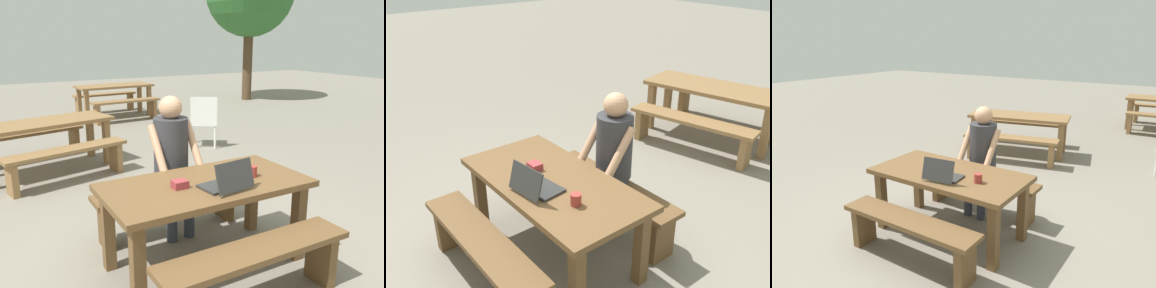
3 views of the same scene
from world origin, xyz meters
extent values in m
plane|color=gray|center=(0.00, 0.00, 0.00)|extent=(30.00, 30.00, 0.00)
cube|color=brown|center=(0.00, 0.00, 0.69)|extent=(1.62, 0.82, 0.05)
cube|color=brown|center=(-0.71, -0.31, 0.33)|extent=(0.09, 0.09, 0.66)
cube|color=brown|center=(0.71, -0.31, 0.33)|extent=(0.09, 0.09, 0.66)
cube|color=brown|center=(-0.71, 0.31, 0.33)|extent=(0.09, 0.09, 0.66)
cube|color=brown|center=(0.71, 0.31, 0.33)|extent=(0.09, 0.09, 0.66)
cube|color=brown|center=(0.00, -0.65, 0.43)|extent=(1.45, 0.30, 0.05)
cube|color=brown|center=(-0.63, -0.65, 0.21)|extent=(0.08, 0.24, 0.41)
cube|color=brown|center=(0.63, -0.65, 0.21)|extent=(0.08, 0.24, 0.41)
cube|color=brown|center=(0.00, 0.65, 0.43)|extent=(1.45, 0.30, 0.05)
cube|color=brown|center=(-0.63, 0.65, 0.21)|extent=(0.08, 0.24, 0.41)
cube|color=brown|center=(0.63, 0.65, 0.21)|extent=(0.08, 0.24, 0.41)
cube|color=#2D2D2D|center=(0.06, -0.15, 0.72)|extent=(0.36, 0.26, 0.02)
cube|color=#2D2D2D|center=(0.07, -0.29, 0.84)|extent=(0.34, 0.11, 0.22)
cube|color=#0F1933|center=(0.07, -0.28, 0.84)|extent=(0.31, 0.09, 0.20)
cube|color=#993338|center=(-0.24, -0.01, 0.74)|extent=(0.11, 0.10, 0.06)
cylinder|color=#99332D|center=(0.40, -0.07, 0.76)|extent=(0.08, 0.08, 0.09)
cylinder|color=#333847|center=(-0.07, 0.47, 0.23)|extent=(0.10, 0.10, 0.46)
cylinder|color=#333847|center=(0.11, 0.47, 0.23)|extent=(0.10, 0.10, 0.46)
cube|color=#333847|center=(0.02, 0.56, 0.50)|extent=(0.28, 0.28, 0.12)
cylinder|color=#333338|center=(0.02, 0.65, 0.82)|extent=(0.32, 0.32, 0.57)
cylinder|color=tan|center=(-0.16, 0.55, 0.87)|extent=(0.07, 0.32, 0.41)
cylinder|color=tan|center=(0.20, 0.55, 0.87)|extent=(0.07, 0.32, 0.41)
sphere|color=tan|center=(0.02, 0.65, 1.20)|extent=(0.21, 0.21, 0.21)
cylinder|color=white|center=(1.65, 3.13, 0.20)|extent=(0.04, 0.04, 0.39)
cube|color=olive|center=(-0.67, 3.12, 0.68)|extent=(1.89, 1.07, 0.05)
cube|color=olive|center=(-1.39, 2.70, 0.33)|extent=(0.11, 0.11, 0.66)
cube|color=olive|center=(0.15, 3.05, 0.33)|extent=(0.11, 0.11, 0.66)
cube|color=olive|center=(-1.50, 3.19, 0.33)|extent=(0.11, 0.11, 0.66)
cube|color=olive|center=(0.04, 3.53, 0.33)|extent=(0.11, 0.11, 0.66)
cube|color=olive|center=(-0.53, 2.50, 0.43)|extent=(1.63, 0.64, 0.05)
cube|color=olive|center=(-1.22, 2.34, 0.20)|extent=(0.13, 0.25, 0.40)
cube|color=olive|center=(0.15, 2.65, 0.20)|extent=(0.13, 0.25, 0.40)
cube|color=olive|center=(-0.81, 3.73, 0.43)|extent=(1.63, 0.64, 0.05)
cube|color=olive|center=(-1.49, 3.58, 0.20)|extent=(0.13, 0.25, 0.40)
cube|color=olive|center=(-0.13, 3.89, 0.20)|extent=(0.13, 0.25, 0.40)
cube|color=olive|center=(0.70, 6.14, 0.35)|extent=(0.09, 0.09, 0.70)
cube|color=olive|center=(0.67, 6.67, 0.35)|extent=(0.09, 0.09, 0.70)
cube|color=olive|center=(0.81, 5.76, 0.22)|extent=(0.09, 0.24, 0.43)
cube|color=olive|center=(0.74, 7.05, 0.22)|extent=(0.09, 0.24, 0.43)
camera|label=1|loc=(-1.54, -2.51, 1.81)|focal=37.31mm
camera|label=2|loc=(2.45, -1.69, 2.42)|focal=40.04mm
camera|label=3|loc=(2.10, -2.87, 2.06)|focal=33.90mm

